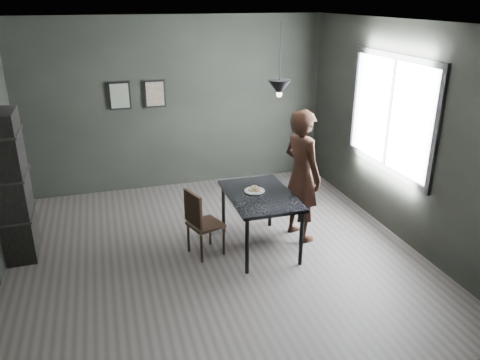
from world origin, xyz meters
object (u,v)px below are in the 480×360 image
object	(u,v)px
white_plate	(255,191)
wood_chair	(200,219)
woman	(302,176)
shelf_unit	(12,187)
pendant_lamp	(279,87)
cafe_table	(260,200)

from	to	relation	value
white_plate	wood_chair	world-z (taller)	wood_chair
woman	wood_chair	xyz separation A→B (m)	(-1.39, -0.11, -0.39)
shelf_unit	pendant_lamp	xyz separation A→B (m)	(3.17, -0.58, 1.13)
wood_chair	pendant_lamp	world-z (taller)	pendant_lamp
shelf_unit	white_plate	bearing A→B (deg)	-12.92
wood_chair	cafe_table	bearing A→B (deg)	-20.96
cafe_table	wood_chair	bearing A→B (deg)	177.98
shelf_unit	wood_chair	bearing A→B (deg)	-18.31
cafe_table	pendant_lamp	bearing A→B (deg)	21.80
shelf_unit	cafe_table	bearing A→B (deg)	-14.49
cafe_table	woman	bearing A→B (deg)	12.69
woman	shelf_unit	bearing A→B (deg)	65.42
wood_chair	shelf_unit	bearing A→B (deg)	144.05
white_plate	woman	size ratio (longest dim) A/B	0.13
shelf_unit	woman	bearing A→B (deg)	-10.08
cafe_table	white_plate	bearing A→B (deg)	116.00
white_plate	woman	xyz separation A→B (m)	(0.66, 0.05, 0.13)
shelf_unit	pendant_lamp	bearing A→B (deg)	-11.75
cafe_table	white_plate	size ratio (longest dim) A/B	5.22
wood_chair	pendant_lamp	size ratio (longest dim) A/B	1.01
white_plate	shelf_unit	distance (m)	2.94
wood_chair	pendant_lamp	xyz separation A→B (m)	(1.02, 0.07, 1.56)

